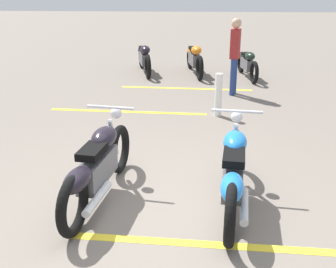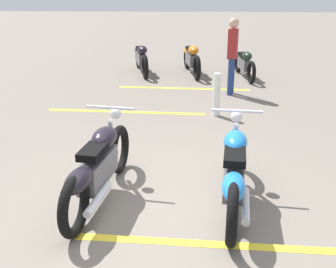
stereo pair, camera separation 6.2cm
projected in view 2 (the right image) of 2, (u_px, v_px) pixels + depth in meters
ground_plane at (165, 212)px, 4.86m from camera, size 60.00×60.00×0.00m
motorcycle_bright_foreground at (234, 172)px, 4.80m from camera, size 2.23×0.62×1.04m
motorcycle_dark_foreground at (98, 166)px, 4.93m from camera, size 2.22×0.63×1.04m
motorcycle_row_far_left at (244, 63)px, 11.24m from camera, size 1.93×0.39×0.73m
motorcycle_row_left at (191, 58)px, 11.66m from camera, size 2.17×0.51×0.82m
motorcycle_row_center at (141, 57)px, 11.78m from camera, size 2.10×0.61×0.80m
bystander_near_row at (232, 53)px, 9.41m from camera, size 0.29×0.25×1.72m
bollard_post at (217, 95)px, 8.08m from camera, size 0.14×0.14×0.84m
parking_stripe_near at (225, 245)px, 4.25m from camera, size 0.29×3.20×0.01m
parking_stripe_mid at (126, 112)px, 8.44m from camera, size 0.29×3.20×0.01m
parking_stripe_far at (184, 88)px, 10.22m from camera, size 0.29×3.20×0.01m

